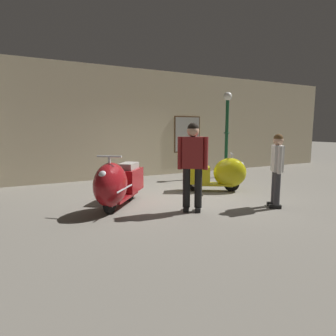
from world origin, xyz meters
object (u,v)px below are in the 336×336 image
lamppost (227,132)px  visitor_1 (193,161)px  scooter_0 (117,184)px  visitor_0 (277,165)px  scooter_1 (220,174)px

lamppost → visitor_1: 4.37m
scooter_0 → visitor_0: 3.30m
scooter_1 → visitor_0: bearing=-56.5°
scooter_0 → visitor_0: bearing=104.4°
lamppost → visitor_1: size_ratio=1.62×
scooter_1 → lamppost: lamppost is taller
scooter_0 → visitor_1: (1.26, -0.88, 0.50)m
scooter_0 → visitor_1: 1.61m
visitor_0 → visitor_1: bearing=17.8°
scooter_1 → visitor_1: size_ratio=0.95×
lamppost → scooter_1: bearing=-132.4°
lamppost → visitor_1: bearing=-137.0°
lamppost → visitor_0: (-1.47, -3.49, -0.65)m
visitor_0 → lamppost: bearing=-77.9°
lamppost → visitor_0: 3.84m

